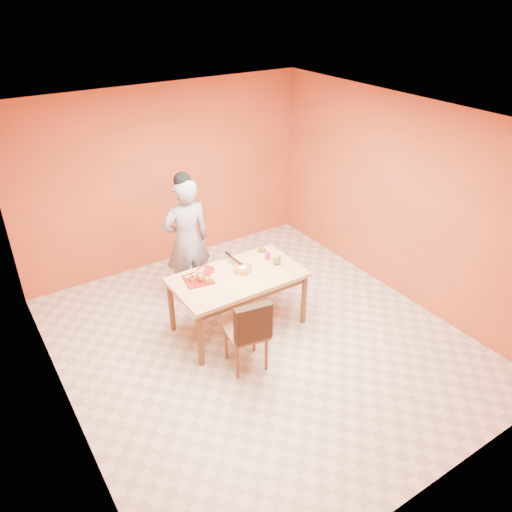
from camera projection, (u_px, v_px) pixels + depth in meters
floor at (260, 341)px, 6.18m from camera, size 5.00×5.00×0.00m
ceiling at (261, 122)px, 4.85m from camera, size 5.00×5.00×0.00m
wall_back at (167, 178)px, 7.34m from camera, size 4.50×0.00×4.50m
wall_left at (50, 310)px, 4.44m from camera, size 0.00×5.00×5.00m
wall_right at (402, 201)px, 6.59m from camera, size 0.00×5.00×5.00m
dining_table at (238, 282)px, 6.12m from camera, size 1.60×0.90×0.76m
dining_chair at (247, 331)px, 5.56m from camera, size 0.51×0.57×0.95m
pastry_pile at (198, 276)px, 5.95m from camera, size 0.29×0.29×0.09m
person at (187, 241)px, 6.60m from camera, size 0.67×0.47×1.76m
pastry_platter at (198, 280)px, 5.97m from camera, size 0.37×0.37×0.02m
red_dinner_plate at (206, 270)px, 6.17m from camera, size 0.26×0.26×0.01m
white_cake_plate at (243, 272)px, 6.14m from camera, size 0.30×0.30×0.01m
sponge_cake at (243, 269)px, 6.12m from camera, size 0.25×0.25×0.05m
cake_server at (236, 261)px, 6.24m from camera, size 0.07×0.28×0.01m
egg_ornament at (277, 260)px, 6.27m from camera, size 0.13×0.11×0.14m
magenta_glass at (267, 256)px, 6.40m from camera, size 0.07×0.07×0.10m
checker_tin at (262, 250)px, 6.60m from camera, size 0.14×0.14×0.03m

